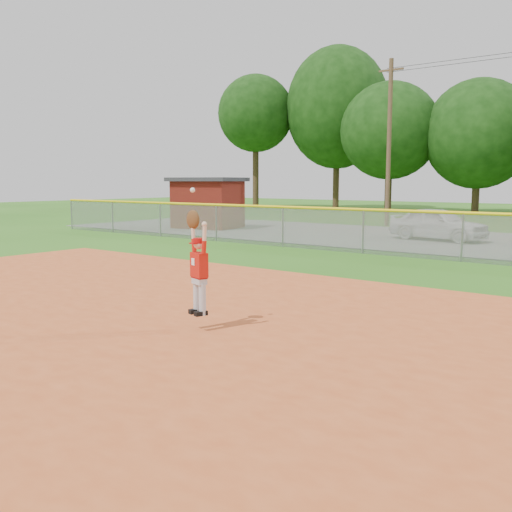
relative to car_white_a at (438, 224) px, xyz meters
The scene contains 7 objects.
ground 15.98m from the car_white_a, 79.83° to the right, with size 120.00×120.00×0.00m, color #2B6116.
clay_infield 18.94m from the car_white_a, 81.44° to the right, with size 24.00×16.00×0.04m, color #BC4D22.
parking_strip 2.92m from the car_white_a, ahead, with size 44.00×10.00×0.03m, color slate.
car_white_a is the anchor object (origin of this frame).
utility_shed 11.92m from the car_white_a, behind, with size 3.94×3.30×2.65m.
outfield_fence 6.37m from the car_white_a, 63.75° to the right, with size 40.06×0.10×1.55m.
ballplayer 16.74m from the car_white_a, 82.81° to the right, with size 0.56×0.33×2.04m.
Camera 1 is at (5.56, -7.52, 2.44)m, focal length 40.00 mm.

